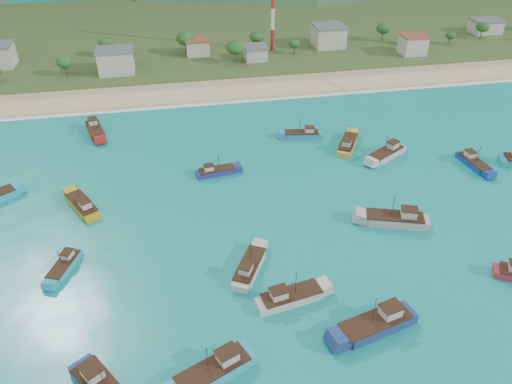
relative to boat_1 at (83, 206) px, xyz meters
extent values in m
plane|color=#0C7484|center=(30.65, -22.82, -0.74)|extent=(600.00, 600.00, 0.00)
cube|color=beige|center=(30.65, 56.18, -0.74)|extent=(400.00, 18.00, 1.20)
cube|color=#385123|center=(30.65, 117.18, -0.74)|extent=(400.00, 110.00, 2.40)
cube|color=white|center=(30.65, 46.68, -0.74)|extent=(400.00, 2.50, 0.08)
cube|color=beige|center=(-33.24, 85.56, 4.23)|extent=(8.32, 9.09, 6.74)
cube|color=beige|center=(4.25, 72.65, 4.41)|extent=(10.85, 8.43, 7.10)
cube|color=beige|center=(31.13, 84.98, 3.36)|extent=(7.71, 6.43, 4.98)
cube|color=beige|center=(50.00, 76.39, 2.92)|extent=(7.11, 7.17, 4.12)
cube|color=beige|center=(78.50, 85.43, 4.40)|extent=(10.51, 10.14, 7.08)
cube|color=beige|center=(104.67, 71.66, 3.94)|extent=(8.09, 7.19, 6.15)
cube|color=beige|center=(143.67, 89.68, 3.19)|extent=(10.86, 7.77, 4.66)
cylinder|color=red|center=(57.69, 85.18, 4.43)|extent=(1.20, 1.20, 7.13)
cylinder|color=white|center=(57.69, 85.18, 11.56)|extent=(1.20, 1.20, 7.13)
cube|color=#B69713|center=(-0.10, 0.19, -0.18)|extent=(7.68, 10.73, 1.91)
cube|color=beige|center=(0.91, -1.70, 1.55)|extent=(2.82, 3.01, 1.55)
cylinder|color=#382114|center=(-0.38, 0.72, 2.92)|extent=(0.12, 0.12, 4.30)
cube|color=beige|center=(5.54, -42.24, 2.00)|extent=(3.43, 3.57, 1.81)
cylinder|color=#382114|center=(7.34, -44.90, 3.61)|extent=(0.12, 0.12, 5.02)
cube|color=beige|center=(35.40, -32.24, -0.14)|extent=(11.40, 5.24, 2.00)
cube|color=beige|center=(33.19, -32.65, 1.67)|extent=(2.83, 2.44, 1.62)
cylinder|color=#382114|center=(36.01, -32.12, 3.11)|extent=(0.12, 0.12, 4.49)
cube|color=#1F95BB|center=(-1.50, -17.76, -0.36)|extent=(5.54, 8.91, 1.56)
cube|color=beige|center=(-0.84, -16.13, 1.06)|extent=(2.18, 2.40, 1.27)
cylinder|color=#382114|center=(-1.68, -18.21, 2.18)|extent=(0.12, 0.12, 3.51)
cube|color=navy|center=(46.30, -40.29, 0.02)|extent=(13.21, 6.83, 2.31)
cube|color=beige|center=(48.81, -39.64, 2.11)|extent=(3.37, 2.98, 1.87)
cylinder|color=#382114|center=(45.61, -40.48, 3.76)|extent=(0.12, 0.12, 5.19)
cube|color=navy|center=(28.34, 8.29, -0.33)|extent=(9.16, 3.84, 1.62)
cube|color=beige|center=(26.54, 8.03, 1.14)|extent=(2.23, 1.89, 1.31)
cylinder|color=#382114|center=(28.84, 8.36, 2.30)|extent=(0.12, 0.12, 3.63)
cube|color=beige|center=(30.06, -24.01, -0.19)|extent=(7.69, 10.60, 1.89)
cube|color=beige|center=(29.04, -25.88, 1.52)|extent=(2.81, 2.99, 1.54)
cylinder|color=#382114|center=(30.34, -23.50, 2.88)|extent=(0.12, 0.12, 4.26)
cube|color=gold|center=(61.37, 14.61, -0.16)|extent=(8.10, 10.85, 1.95)
cube|color=beige|center=(60.28, 12.72, 1.60)|extent=(2.92, 3.09, 1.58)
cylinder|color=#382114|center=(61.68, 15.14, 3.00)|extent=(0.12, 0.12, 4.38)
cube|color=#A6181D|center=(0.06, 33.50, -0.15)|extent=(5.87, 11.33, 1.98)
cube|color=beige|center=(-0.50, 35.65, 1.64)|extent=(2.55, 2.89, 1.61)
cylinder|color=#382114|center=(0.22, 32.90, 3.06)|extent=(0.12, 0.12, 4.45)
cube|color=teal|center=(51.62, 21.81, -0.28)|extent=(9.77, 4.23, 1.72)
cube|color=beige|center=(53.53, 21.51, 1.28)|extent=(2.39, 2.04, 1.40)
cylinder|color=#382114|center=(51.09, 21.90, 2.51)|extent=(0.12, 0.12, 3.87)
cube|color=beige|center=(68.66, 8.23, -0.14)|extent=(11.08, 8.49, 2.00)
cube|color=beige|center=(70.58, 9.40, 1.68)|extent=(3.18, 3.02, 1.62)
cylinder|color=#382114|center=(68.12, 7.91, 3.11)|extent=(0.12, 0.12, 4.50)
cube|color=navy|center=(86.90, 0.55, -0.25)|extent=(3.93, 10.01, 1.77)
cube|color=beige|center=(86.68, 2.53, 1.36)|extent=(2.02, 2.40, 1.44)
cylinder|color=#382114|center=(86.96, 0.00, 2.63)|extent=(0.12, 0.12, 3.99)
cube|color=#ADA59E|center=(59.93, -16.24, -0.02)|extent=(12.81, 7.30, 2.23)
cube|color=beige|center=(62.32, -17.03, 2.01)|extent=(3.36, 3.01, 1.82)
cylinder|color=#382114|center=(59.27, -16.02, 3.61)|extent=(0.12, 0.12, 5.03)
cube|color=#21A5B4|center=(21.38, -43.92, -0.06)|extent=(12.24, 7.99, 2.15)
cube|color=beige|center=(23.59, -42.94, 1.89)|extent=(3.34, 3.07, 1.75)
cylinder|color=#382114|center=(20.76, -44.20, 3.44)|extent=(0.12, 0.12, 4.84)
camera|label=1|loc=(19.27, -86.77, 59.01)|focal=35.00mm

